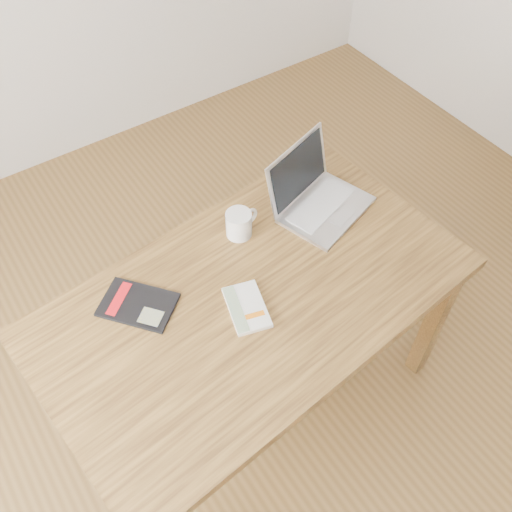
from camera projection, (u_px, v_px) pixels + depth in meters
room at (292, 154)px, 1.36m from camera, size 4.04×4.04×2.70m
desk at (254, 310)px, 1.91m from camera, size 1.47×0.94×0.75m
white_guidebook at (247, 307)px, 1.80m from camera, size 0.16×0.21×0.02m
black_guidebook at (138, 305)px, 1.80m from camera, size 0.26×0.28×0.01m
laptop at (316, 196)px, 2.05m from camera, size 0.39×0.36×0.23m
coffee_mug at (240, 223)px, 1.97m from camera, size 0.13×0.09×0.10m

